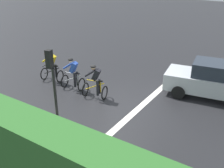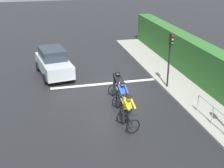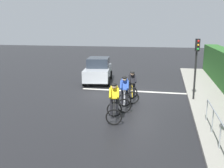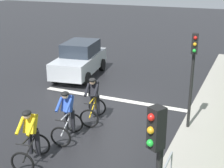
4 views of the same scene
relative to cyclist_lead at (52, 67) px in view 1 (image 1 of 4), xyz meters
The scene contains 8 objects.
ground_plane 4.54m from the cyclist_lead, 93.77° to the right, with size 80.00×80.00×0.00m, color black.
sidewalk_kerb 5.39m from the cyclist_lead, 152.54° to the right, with size 2.80×25.16×0.12m, color #9E998E.
road_marking_stop_line 5.46m from the cyclist_lead, 93.12° to the right, with size 7.00×0.30×0.01m, color silver.
cyclist_lead is the anchor object (origin of this frame).
cyclist_second 1.65m from the cyclist_lead, 95.80° to the right, with size 0.82×1.16×1.66m.
cyclist_mid 3.17m from the cyclist_lead, 95.87° to the right, with size 0.87×1.19×1.66m.
car_silver 8.19m from the cyclist_lead, 70.10° to the right, with size 2.36×4.32×1.76m.
traffic_light_near_crossing 5.39m from the cyclist_lead, 133.65° to the right, with size 0.23×0.31×3.34m.
Camera 1 is at (-9.22, -5.61, 5.95)m, focal length 42.77 mm.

